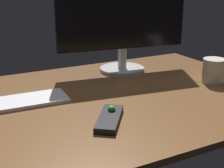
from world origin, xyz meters
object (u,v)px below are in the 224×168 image
media_remote (110,118)px  coffee_mug (214,71)px  keyboard (9,104)px  monitor (123,23)px

media_remote → coffee_mug: 54.01cm
keyboard → media_remote: media_remote is taller
media_remote → monitor: bearing=3.2°
monitor → keyboard: size_ratio=1.49×
keyboard → media_remote: 34.82cm
coffee_mug → monitor: bearing=127.8°
keyboard → coffee_mug: size_ratio=4.00×
monitor → media_remote: monitor is taller
media_remote → coffee_mug: bearing=-39.3°
media_remote → coffee_mug: size_ratio=1.84×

